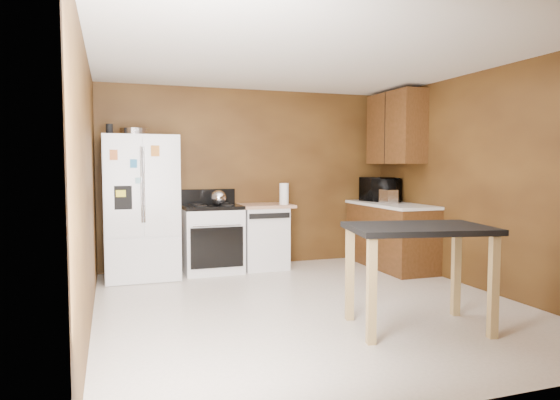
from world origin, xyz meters
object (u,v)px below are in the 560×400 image
dishwasher (263,236)px  refrigerator (141,207)px  toaster (389,196)px  roasting_pan (134,132)px  paper_towel (284,194)px  island (418,242)px  pen_cup (109,129)px  green_canister (285,200)px  gas_range (212,238)px  microwave (380,191)px  kettle (219,198)px

dishwasher → refrigerator: bearing=-177.0°
toaster → refrigerator: bearing=175.4°
roasting_pan → paper_towel: 2.12m
refrigerator → island: size_ratio=1.37×
pen_cup → toaster: 3.78m
green_canister → island: 3.01m
toaster → island: 2.67m
gas_range → roasting_pan: bearing=-179.1°
green_canister → dishwasher: bearing=-166.0°
microwave → dishwasher: bearing=70.3°
kettle → gas_range: bearing=128.8°
gas_range → dishwasher: size_ratio=1.24×
roasting_pan → paper_towel: roasting_pan is taller
roasting_pan → island: bearing=-52.3°
pen_cup → microwave: (3.75, 0.07, -0.80)m
roasting_pan → microwave: roasting_pan is taller
refrigerator → green_canister: bearing=5.0°
pen_cup → gas_range: 1.90m
island → green_canister: bearing=93.2°
kettle → island: size_ratio=0.15×
paper_towel → island: (0.26, -2.79, -0.27)m
pen_cup → paper_towel: 2.41m
kettle → refrigerator: 0.99m
microwave → roasting_pan: bearing=73.2°
kettle → island: (1.18, -2.79, -0.24)m
microwave → toaster: bearing=152.8°
gas_range → island: gas_range is taller
green_canister → dishwasher: (-0.36, -0.09, -0.49)m
roasting_pan → refrigerator: (0.06, -0.05, -0.94)m
refrigerator → island: bearing=-52.6°
toaster → island: size_ratio=0.20×
pen_cup → dishwasher: pen_cup is taller
microwave → gas_range: size_ratio=0.52×
green_canister → dishwasher: green_canister is taller
pen_cup → kettle: (1.34, 0.09, -0.86)m
green_canister → gas_range: (-1.08, -0.11, -0.48)m
gas_range → pen_cup: bearing=-171.7°
refrigerator → island: (2.16, -2.83, -0.14)m
gas_range → island: (1.25, -2.89, 0.30)m
pen_cup → microwave: 3.83m
toaster → kettle: bearing=173.1°
toaster → gas_range: (-2.40, 0.48, -0.53)m
microwave → refrigerator: 3.39m
pen_cup → roasting_pan: bearing=29.8°
pen_cup → paper_towel: bearing=2.2°
toaster → refrigerator: (-3.31, 0.42, -0.10)m
roasting_pan → kettle: size_ratio=1.76×
kettle → pen_cup: bearing=-176.1°
kettle → paper_towel: paper_towel is taller
paper_towel → gas_range: (-0.99, 0.10, -0.57)m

